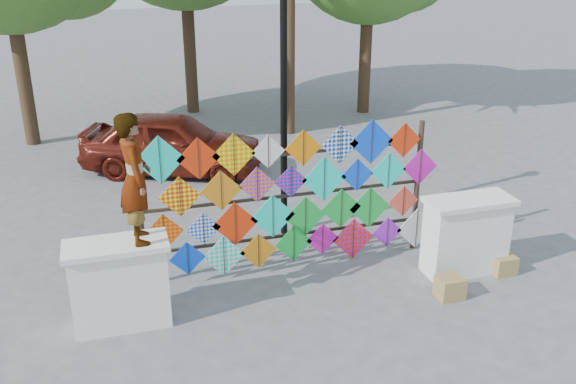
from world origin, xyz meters
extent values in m
plane|color=gray|center=(0.00, 0.00, 0.00)|extent=(80.00, 80.00, 0.00)
cube|color=white|center=(-2.70, -0.20, 0.60)|extent=(1.30, 0.55, 1.20)
cube|color=white|center=(-2.70, -0.20, 1.24)|extent=(1.40, 0.65, 0.08)
cube|color=white|center=(2.70, -0.20, 0.60)|extent=(1.30, 0.55, 1.20)
cube|color=white|center=(2.70, -0.20, 1.24)|extent=(1.40, 0.65, 0.08)
cylinder|color=#30231A|center=(-2.30, 0.80, 1.15)|extent=(0.09, 0.09, 2.30)
cylinder|color=#30231A|center=(2.30, 0.80, 1.15)|extent=(0.09, 0.09, 2.30)
cube|color=#30231A|center=(0.00, 0.80, 0.55)|extent=(4.60, 0.04, 0.04)
cube|color=#30231A|center=(0.00, 0.80, 1.25)|extent=(4.60, 0.04, 0.04)
cube|color=#30231A|center=(0.00, 0.80, 1.95)|extent=(4.60, 0.04, 0.04)
cube|color=#0EE3C8|center=(-1.95, 0.74, 2.07)|extent=(0.75, 0.01, 0.75)
cube|color=#30231A|center=(-1.95, 0.73, 2.07)|extent=(0.01, 0.01, 0.73)
cube|color=red|center=(-1.38, 0.74, 2.03)|extent=(0.66, 0.01, 0.66)
cube|color=#30231A|center=(-1.38, 0.73, 2.03)|extent=(0.01, 0.01, 0.65)
cube|color=#FFED0A|center=(-0.85, 0.74, 2.04)|extent=(0.67, 0.01, 0.67)
cube|color=#30231A|center=(-0.85, 0.73, 2.04)|extent=(0.01, 0.01, 0.66)
cube|color=silver|center=(-0.31, 0.74, 2.04)|extent=(0.53, 0.01, 0.53)
cube|color=#30231A|center=(-0.31, 0.73, 2.04)|extent=(0.01, 0.01, 0.52)
cube|color=orange|center=(0.25, 0.74, 2.05)|extent=(0.60, 0.01, 0.60)
cube|color=#30231A|center=(0.25, 0.73, 2.05)|extent=(0.01, 0.01, 0.59)
cube|color=silver|center=(0.86, 0.74, 2.04)|extent=(0.63, 0.01, 0.63)
cube|color=#30231A|center=(0.86, 0.73, 2.04)|extent=(0.01, 0.01, 0.62)
cube|color=#0A46F2|center=(1.39, 0.74, 2.04)|extent=(0.75, 0.01, 0.75)
cube|color=#30231A|center=(1.39, 0.73, 2.04)|extent=(0.01, 0.01, 0.74)
cube|color=red|center=(1.97, 0.74, 2.02)|extent=(0.59, 0.01, 0.59)
cube|color=#30231A|center=(1.97, 0.73, 2.02)|extent=(0.01, 0.01, 0.58)
cube|color=#FFED0A|center=(-1.70, 0.70, 1.47)|extent=(0.64, 0.01, 0.64)
cube|color=#30231A|center=(-1.70, 0.69, 1.47)|extent=(0.01, 0.01, 0.63)
cube|color=orange|center=(-1.07, 0.70, 1.50)|extent=(0.65, 0.01, 0.65)
cube|color=#30231A|center=(-1.07, 0.69, 1.50)|extent=(0.01, 0.01, 0.64)
cube|color=orange|center=(-0.51, 0.70, 1.54)|extent=(0.59, 0.01, 0.59)
cube|color=#30231A|center=(-0.51, 0.69, 1.54)|extent=(0.01, 0.01, 0.58)
cube|color=#C812A1|center=(0.04, 0.70, 1.53)|extent=(0.54, 0.01, 0.54)
cube|color=#30231A|center=(0.04, 0.69, 1.53)|extent=(0.01, 0.01, 0.53)
cube|color=#0EE3C8|center=(0.59, 0.70, 1.51)|extent=(0.75, 0.01, 0.75)
cube|color=#30231A|center=(0.59, 0.69, 1.51)|extent=(0.01, 0.01, 0.74)
cube|color=#0A46F2|center=(1.15, 0.70, 1.52)|extent=(0.56, 0.01, 0.56)
cube|color=#30231A|center=(1.15, 0.69, 1.52)|extent=(0.01, 0.01, 0.55)
cube|color=#0EE3C8|center=(1.70, 0.70, 1.53)|extent=(0.63, 0.01, 0.63)
cube|color=#30231A|center=(1.70, 0.69, 1.53)|extent=(0.01, 0.01, 0.62)
cube|color=#C812A1|center=(2.27, 0.70, 1.54)|extent=(0.63, 0.01, 0.63)
cube|color=#30231A|center=(2.27, 0.69, 1.54)|extent=(0.01, 0.01, 0.62)
cube|color=red|center=(-1.98, 0.66, 0.94)|extent=(0.60, 0.01, 0.60)
cube|color=#30231A|center=(-1.98, 0.65, 0.94)|extent=(0.01, 0.01, 0.59)
cube|color=#0A46F2|center=(-1.38, 0.66, 0.92)|extent=(0.54, 0.01, 0.54)
cube|color=#30231A|center=(-1.38, 0.65, 0.92)|extent=(0.01, 0.01, 0.53)
cube|color=red|center=(-0.88, 0.66, 0.94)|extent=(0.73, 0.01, 0.73)
cube|color=#30231A|center=(-0.88, 0.65, 0.94)|extent=(0.01, 0.01, 0.72)
cube|color=#0EE3C8|center=(-0.27, 0.66, 0.99)|extent=(0.73, 0.01, 0.73)
cube|color=#30231A|center=(-0.27, 0.65, 0.99)|extent=(0.01, 0.01, 0.72)
cube|color=green|center=(0.27, 0.66, 0.91)|extent=(0.69, 0.01, 0.69)
cube|color=#30231A|center=(0.27, 0.65, 0.91)|extent=(0.01, 0.01, 0.68)
cube|color=green|center=(0.88, 0.66, 0.98)|extent=(0.69, 0.01, 0.69)
cube|color=#30231A|center=(0.88, 0.65, 0.98)|extent=(0.01, 0.01, 0.67)
cube|color=green|center=(1.38, 0.66, 0.93)|extent=(0.71, 0.01, 0.71)
cube|color=#30231A|center=(1.38, 0.65, 0.93)|extent=(0.01, 0.01, 0.70)
cube|color=#EF4834|center=(1.99, 0.66, 0.97)|extent=(0.55, 0.01, 0.55)
cube|color=#30231A|center=(1.99, 0.65, 0.97)|extent=(0.01, 0.01, 0.54)
cube|color=#0A46F2|center=(-1.66, 0.62, 0.47)|extent=(0.57, 0.01, 0.57)
cube|color=#30231A|center=(-1.66, 0.61, 0.47)|extent=(0.01, 0.01, 0.56)
cube|color=silver|center=(-1.09, 0.62, 0.42)|extent=(0.70, 0.01, 0.70)
cube|color=#30231A|center=(-1.09, 0.61, 0.42)|extent=(0.01, 0.01, 0.68)
cube|color=orange|center=(-0.53, 0.62, 0.43)|extent=(0.61, 0.01, 0.61)
cube|color=#30231A|center=(-0.53, 0.61, 0.43)|extent=(0.01, 0.01, 0.60)
cube|color=green|center=(0.06, 0.62, 0.48)|extent=(0.63, 0.01, 0.63)
cube|color=#30231A|center=(0.06, 0.61, 0.48)|extent=(0.01, 0.01, 0.62)
cube|color=#C812A1|center=(0.56, 0.62, 0.49)|extent=(0.56, 0.01, 0.56)
cube|color=#30231A|center=(0.56, 0.61, 0.49)|extent=(0.01, 0.01, 0.55)
cube|color=#C812A1|center=(1.10, 0.62, 0.42)|extent=(0.74, 0.01, 0.74)
cube|color=#30231A|center=(1.10, 0.61, 0.42)|extent=(0.01, 0.01, 0.72)
cube|color=purple|center=(1.71, 0.62, 0.46)|extent=(0.53, 0.01, 0.53)
cube|color=#30231A|center=(1.71, 0.61, 0.46)|extent=(0.01, 0.01, 0.52)
cube|color=silver|center=(2.25, 0.62, 0.45)|extent=(0.73, 0.01, 0.73)
cube|color=#30231A|center=(2.25, 0.61, 0.45)|extent=(0.01, 0.01, 0.72)
cylinder|color=#46301E|center=(-4.50, 9.00, 1.93)|extent=(0.36, 0.36, 3.85)
cylinder|color=#46301E|center=(0.00, 11.00, 2.06)|extent=(0.36, 0.36, 4.12)
cylinder|color=#46301E|center=(5.00, 9.50, 1.79)|extent=(0.36, 0.36, 3.58)
cylinder|color=#46301E|center=(2.20, 8.00, 2.75)|extent=(0.28, 0.28, 5.50)
imported|color=#99999E|center=(-2.36, -0.20, 2.17)|extent=(0.46, 0.67, 1.78)
imported|color=#54160E|center=(-1.24, 5.81, 0.70)|extent=(4.40, 3.13, 1.39)
cylinder|color=black|center=(0.30, 2.00, 2.10)|extent=(0.12, 0.12, 4.20)
cube|color=#9B7D4B|center=(2.08, -0.87, 0.17)|extent=(0.39, 0.34, 0.34)
cube|color=#9B7D4B|center=(3.28, -0.44, 0.16)|extent=(0.37, 0.34, 0.31)
camera|label=1|loc=(-2.66, -8.24, 5.17)|focal=40.00mm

